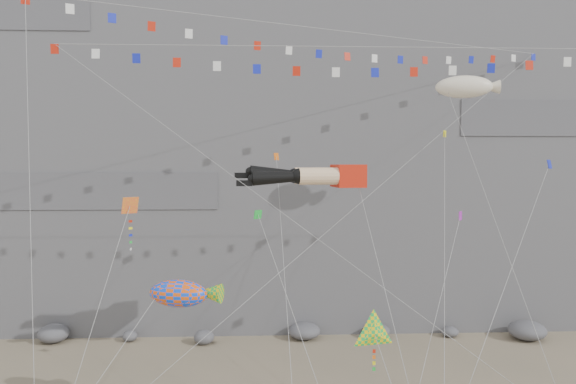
% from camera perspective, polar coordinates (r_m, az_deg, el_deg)
% --- Properties ---
extents(cliff, '(80.00, 28.00, 50.00)m').
position_cam_1_polar(cliff, '(60.82, 0.62, 13.09)').
color(cliff, slate).
rests_on(cliff, ground).
extents(talus_boulders, '(60.00, 3.00, 1.20)m').
position_cam_1_polar(talus_boulders, '(46.88, 1.67, -13.98)').
color(talus_boulders, '#5E5E63').
rests_on(talus_boulders, ground).
extents(legs_kite, '(8.57, 14.71, 19.06)m').
position_cam_1_polar(legs_kite, '(32.91, 2.64, 1.63)').
color(legs_kite, red).
rests_on(legs_kite, ground).
extents(flag_banner_upper, '(34.60, 20.56, 30.48)m').
position_cam_1_polar(flag_banner_upper, '(39.22, 4.61, 16.05)').
color(flag_banner_upper, red).
rests_on(flag_banner_upper, ground).
extents(flag_banner_lower, '(34.26, 6.65, 24.66)m').
position_cam_1_polar(flag_banner_lower, '(33.69, 6.92, 14.40)').
color(flag_banner_lower, red).
rests_on(flag_banner_lower, ground).
extents(harlequin_kite, '(3.80, 6.00, 13.31)m').
position_cam_1_polar(harlequin_kite, '(30.00, -15.77, -1.40)').
color(harlequin_kite, red).
rests_on(harlequin_kite, ground).
extents(fish_windsock, '(8.24, 6.88, 11.22)m').
position_cam_1_polar(fish_windsock, '(29.59, -11.09, -10.10)').
color(fish_windsock, '#F3520C').
rests_on(fish_windsock, ground).
extents(delta_kite, '(2.63, 7.48, 9.35)m').
position_cam_1_polar(delta_kite, '(27.72, 8.78, -14.06)').
color(delta_kite, yellow).
rests_on(delta_kite, ground).
extents(blimp_windsock, '(4.68, 11.86, 22.19)m').
position_cam_1_polar(blimp_windsock, '(40.26, 17.46, 10.11)').
color(blimp_windsock, '#F3E6C8').
rests_on(blimp_windsock, ground).
extents(small_kite_a, '(1.20, 15.98, 21.22)m').
position_cam_1_polar(small_kite_a, '(36.79, -1.15, 3.04)').
color(small_kite_a, orange).
rests_on(small_kite_a, ground).
extents(small_kite_b, '(7.00, 10.61, 16.14)m').
position_cam_1_polar(small_kite_b, '(34.82, 17.04, -2.63)').
color(small_kite_b, purple).
rests_on(small_kite_b, ground).
extents(small_kite_c, '(5.03, 11.88, 16.54)m').
position_cam_1_polar(small_kite_c, '(30.92, -2.93, -2.71)').
color(small_kite_c, green).
rests_on(small_kite_c, ground).
extents(small_kite_d, '(5.38, 15.77, 22.68)m').
position_cam_1_polar(small_kite_d, '(38.43, 15.63, 4.97)').
color(small_kite_d, yellow).
rests_on(small_kite_d, ground).
extents(small_kite_e, '(10.51, 10.04, 19.59)m').
position_cam_1_polar(small_kite_e, '(36.02, 24.89, 2.17)').
color(small_kite_e, '#1420B2').
rests_on(small_kite_e, ground).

